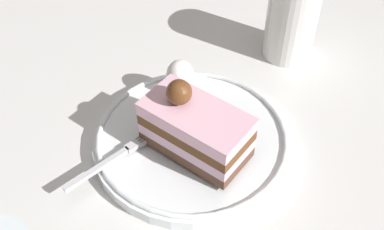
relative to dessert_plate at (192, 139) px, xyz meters
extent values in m
plane|color=silver|center=(-0.01, 0.02, -0.01)|extent=(2.40, 2.40, 0.00)
cylinder|color=white|center=(0.00, 0.00, 0.00)|extent=(0.22, 0.22, 0.01)
torus|color=white|center=(0.00, 0.00, 0.01)|extent=(0.21, 0.21, 0.01)
cube|color=brown|center=(0.00, 0.02, 0.02)|extent=(0.10, 0.12, 0.01)
cube|color=silver|center=(0.00, 0.02, 0.03)|extent=(0.10, 0.12, 0.01)
cube|color=#5B3417|center=(0.00, 0.02, 0.04)|extent=(0.10, 0.12, 0.01)
cube|color=#EDB2CC|center=(0.00, 0.02, 0.05)|extent=(0.10, 0.12, 0.01)
cube|color=#EDB7CC|center=(0.00, 0.02, 0.06)|extent=(0.11, 0.13, 0.00)
sphere|color=brown|center=(0.01, 0.00, 0.08)|extent=(0.03, 0.03, 0.03)
ellipsoid|color=white|center=(-0.02, -0.07, 0.03)|extent=(0.03, 0.03, 0.04)
cube|color=silver|center=(0.11, 0.01, 0.01)|extent=(0.08, 0.03, 0.00)
cube|color=silver|center=(0.07, -0.01, 0.01)|extent=(0.02, 0.01, 0.00)
cube|color=silver|center=(0.04, -0.01, 0.01)|extent=(0.03, 0.01, 0.00)
cube|color=silver|center=(0.05, -0.01, 0.01)|extent=(0.03, 0.01, 0.00)
cube|color=silver|center=(0.05, -0.02, 0.01)|extent=(0.03, 0.01, 0.00)
cube|color=silver|center=(0.05, -0.02, 0.01)|extent=(0.03, 0.01, 0.00)
cylinder|color=white|center=(-0.18, -0.10, 0.04)|extent=(0.07, 0.07, 0.11)
cylinder|color=#B7232D|center=(-0.18, -0.10, 0.02)|extent=(0.06, 0.06, 0.05)
camera|label=1|loc=(0.14, 0.32, 0.40)|focal=44.63mm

